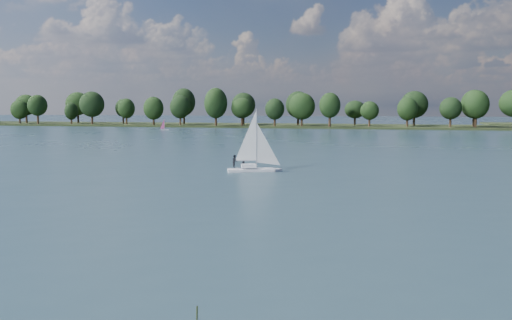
{
  "coord_description": "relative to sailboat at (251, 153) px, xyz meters",
  "views": [
    {
      "loc": [
        10.62,
        -25.95,
        8.95
      ],
      "look_at": [
        -5.58,
        39.22,
        2.5
      ],
      "focal_mm": 40.0,
      "sensor_mm": 36.0,
      "label": 1
    }
  ],
  "objects": [
    {
      "name": "far_shore",
      "position": [
        8.51,
        163.56,
        -2.48
      ],
      "size": [
        660.0,
        40.0,
        1.5
      ],
      "primitive_type": "cube",
      "color": "black",
      "rests_on": "ground"
    },
    {
      "name": "treeline",
      "position": [
        -0.56,
        159.16,
        5.6
      ],
      "size": [
        562.24,
        73.75,
        18.08
      ],
      "color": "black",
      "rests_on": "ground"
    },
    {
      "name": "sailboat",
      "position": [
        0.0,
        0.0,
        0.0
      ],
      "size": [
        6.97,
        4.26,
        8.89
      ],
      "rotation": [
        0.0,
        0.0,
        0.38
      ],
      "color": "white",
      "rests_on": "ground"
    },
    {
      "name": "dinghy_pink",
      "position": [
        -63.03,
        118.32,
        -1.4
      ],
      "size": [
        3.05,
        2.31,
        4.56
      ],
      "rotation": [
        0.0,
        0.0,
        0.48
      ],
      "color": "white",
      "rests_on": "ground"
    },
    {
      "name": "ground",
      "position": [
        8.51,
        51.56,
        -2.48
      ],
      "size": [
        700.0,
        700.0,
        0.0
      ],
      "primitive_type": "plane",
      "color": "#233342",
      "rests_on": "ground"
    }
  ]
}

